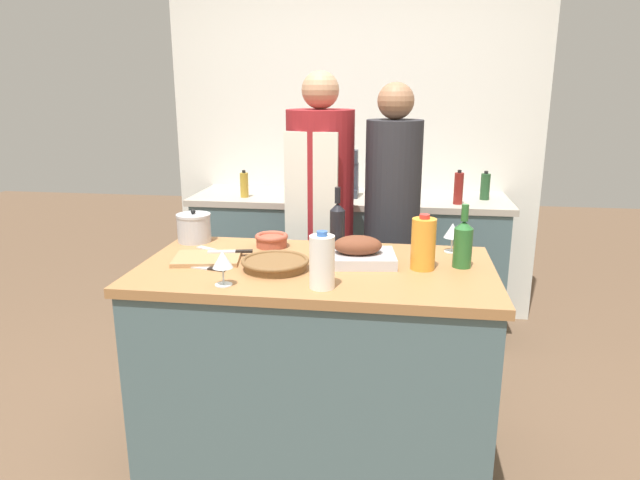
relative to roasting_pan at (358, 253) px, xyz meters
The scene contains 24 objects.
ground_plane 0.98m from the roasting_pan, 160.79° to the right, with size 12.00×12.00×0.00m, color brown.
kitchen_island 0.53m from the roasting_pan, 160.79° to the right, with size 1.49×0.79×0.91m.
back_counter 1.50m from the roasting_pan, 96.90° to the left, with size 2.09×0.60×0.93m.
back_wall 1.79m from the roasting_pan, 95.54° to the left, with size 2.59×0.10×2.55m.
roasting_pan is the anchor object (origin of this frame).
wicker_basket 0.36m from the roasting_pan, 158.47° to the right, with size 0.28×0.28×0.04m.
cutting_board 0.65m from the roasting_pan, behind, with size 0.31×0.26×0.02m.
stock_pot 0.85m from the roasting_pan, 163.67° to the left, with size 0.16×0.16×0.16m.
mixing_bowl 0.47m from the roasting_pan, 154.51° to the left, with size 0.16×0.16×0.06m.
juice_jug 0.28m from the roasting_pan, ahead, with size 0.10×0.10×0.23m.
milk_jug 0.35m from the roasting_pan, 108.29° to the right, with size 0.10×0.10×0.22m.
wine_bottle_green 0.44m from the roasting_pan, ahead, with size 0.08×0.08×0.27m.
wine_bottle_dark 0.27m from the roasting_pan, 116.19° to the left, with size 0.07×0.07×0.29m.
wine_glass_left 0.60m from the roasting_pan, 143.93° to the right, with size 0.08×0.08×0.14m.
wine_glass_right 0.47m from the roasting_pan, 29.44° to the left, with size 0.08×0.08×0.13m.
knife_chef 0.64m from the roasting_pan, behind, with size 0.24×0.16×0.01m.
knife_paring 0.64m from the roasting_pan, 164.87° to the right, with size 0.21×0.07×0.01m.
knife_bread 0.56m from the roasting_pan, behind, with size 0.20×0.07×0.01m.
stand_mixer 1.40m from the roasting_pan, 98.16° to the left, with size 0.18×0.14×0.31m.
condiment_bottle_tall 1.59m from the roasting_pan, 63.50° to the left, with size 0.06×0.06×0.19m.
condiment_bottle_short 1.35m from the roasting_pan, 67.22° to the left, with size 0.06×0.06×0.21m.
condiment_bottle_extra 1.53m from the roasting_pan, 123.73° to the left, with size 0.05×0.05×0.18m.
person_cook_aproned 0.80m from the roasting_pan, 109.75° to the left, with size 0.37×0.39×1.73m.
person_cook_guest 0.78m from the roasting_pan, 80.54° to the left, with size 0.30×0.30×1.67m.
Camera 1 is at (0.35, -2.27, 1.65)m, focal length 32.00 mm.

